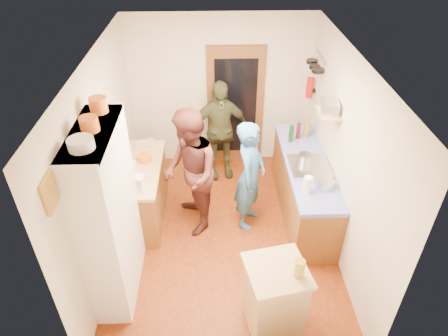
{
  "coord_description": "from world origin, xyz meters",
  "views": [
    {
      "loc": [
        -0.13,
        -4.14,
        4.1
      ],
      "look_at": [
        0.0,
        0.15,
        1.07
      ],
      "focal_mm": 32.0,
      "sensor_mm": 36.0,
      "label": 1
    }
  ],
  "objects_px": {
    "person_hob": "(252,177)",
    "person_back": "(220,131)",
    "person_left": "(192,171)",
    "island_base": "(274,299)",
    "hutch_body": "(110,217)",
    "right_counter_base": "(303,188)"
  },
  "relations": [
    {
      "from": "person_hob",
      "to": "person_left",
      "type": "relative_size",
      "value": 0.89
    },
    {
      "from": "hutch_body",
      "to": "right_counter_base",
      "type": "height_order",
      "value": "hutch_body"
    },
    {
      "from": "person_back",
      "to": "person_hob",
      "type": "bearing_deg",
      "value": -81.5
    },
    {
      "from": "island_base",
      "to": "person_hob",
      "type": "relative_size",
      "value": 0.52
    },
    {
      "from": "hutch_body",
      "to": "person_back",
      "type": "relative_size",
      "value": 1.28
    },
    {
      "from": "hutch_body",
      "to": "person_hob",
      "type": "relative_size",
      "value": 1.33
    },
    {
      "from": "right_counter_base",
      "to": "person_back",
      "type": "distance_m",
      "value": 1.64
    },
    {
      "from": "hutch_body",
      "to": "right_counter_base",
      "type": "xyz_separation_m",
      "value": [
        2.5,
        1.3,
        -0.68
      ]
    },
    {
      "from": "island_base",
      "to": "person_back",
      "type": "bearing_deg",
      "value": 100.03
    },
    {
      "from": "island_base",
      "to": "person_hob",
      "type": "xyz_separation_m",
      "value": [
        -0.11,
        1.69,
        0.4
      ]
    },
    {
      "from": "island_base",
      "to": "person_back",
      "type": "relative_size",
      "value": 0.5
    },
    {
      "from": "right_counter_base",
      "to": "island_base",
      "type": "xyz_separation_m",
      "value": [
        -0.7,
        -1.94,
        0.01
      ]
    },
    {
      "from": "hutch_body",
      "to": "person_left",
      "type": "height_order",
      "value": "hutch_body"
    },
    {
      "from": "person_hob",
      "to": "person_back",
      "type": "bearing_deg",
      "value": 37.07
    },
    {
      "from": "person_hob",
      "to": "person_back",
      "type": "relative_size",
      "value": 0.97
    },
    {
      "from": "person_back",
      "to": "island_base",
      "type": "bearing_deg",
      "value": -89.65
    },
    {
      "from": "right_counter_base",
      "to": "island_base",
      "type": "distance_m",
      "value": 2.06
    },
    {
      "from": "person_hob",
      "to": "island_base",
      "type": "bearing_deg",
      "value": -157.38
    },
    {
      "from": "island_base",
      "to": "person_left",
      "type": "bearing_deg",
      "value": 118.52
    },
    {
      "from": "person_left",
      "to": "person_back",
      "type": "height_order",
      "value": "person_left"
    },
    {
      "from": "right_counter_base",
      "to": "person_back",
      "type": "xyz_separation_m",
      "value": [
        -1.22,
        1.0,
        0.44
      ]
    },
    {
      "from": "person_hob",
      "to": "hutch_body",
      "type": "bearing_deg",
      "value": 140.78
    }
  ]
}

